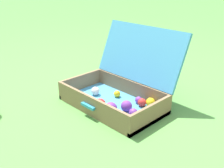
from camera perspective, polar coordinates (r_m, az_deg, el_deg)
ground_plane at (r=1.78m, az=-1.40°, el=-3.68°), size 16.00×16.00×0.00m
open_suitcase at (r=1.70m, az=1.86°, el=-0.84°), size 0.65×0.55×0.47m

